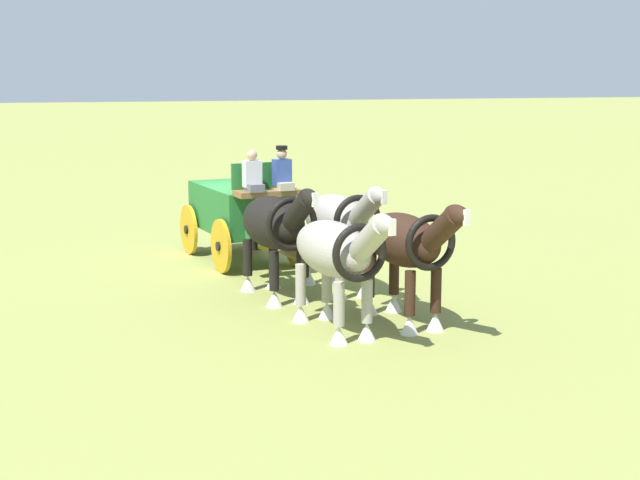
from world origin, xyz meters
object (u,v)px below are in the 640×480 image
object	(u,v)px
show_wagon	(242,210)
draft_horse_lead_off	(337,253)
draft_horse_rear_near	(339,223)
draft_horse_rear_off	(276,226)
draft_horse_lead_near	(407,245)

from	to	relation	value
show_wagon	draft_horse_lead_off	world-z (taller)	show_wagon
draft_horse_lead_off	show_wagon	bearing A→B (deg)	-177.71
draft_horse_rear_near	show_wagon	bearing A→B (deg)	-161.60
draft_horse_rear_off	draft_horse_lead_near	world-z (taller)	draft_horse_rear_off
draft_horse_rear_off	draft_horse_rear_near	bearing A→B (deg)	98.00
draft_horse_rear_off	draft_horse_lead_off	xyz separation A→B (m)	(2.59, 0.37, -0.05)
draft_horse_rear_off	draft_horse_lead_off	bearing A→B (deg)	8.24
draft_horse_rear_near	draft_horse_lead_off	distance (m)	2.91
draft_horse_rear_near	draft_horse_lead_off	bearing A→B (deg)	-18.25
draft_horse_rear_near	draft_horse_lead_off	xyz separation A→B (m)	(2.77, -0.91, -0.03)
show_wagon	draft_horse_rear_near	size ratio (longest dim) A/B	1.90
show_wagon	draft_horse_lead_off	xyz separation A→B (m)	(6.26, 0.25, 0.17)
draft_horse_rear_off	draft_horse_lead_off	size ratio (longest dim) A/B	0.95
show_wagon	draft_horse_rear_off	distance (m)	3.69
draft_horse_rear_near	draft_horse_lead_near	world-z (taller)	draft_horse_lead_near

